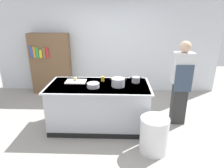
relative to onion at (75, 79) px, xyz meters
The scene contains 12 objects.
ground_plane 1.09m from the onion, 20.35° to the right, with size 10.00×10.00×0.00m, color #9E9991.
back_wall 2.05m from the onion, 75.50° to the left, with size 6.40×0.12×3.00m, color silver.
counter_island 0.72m from the onion, 20.40° to the right, with size 1.98×0.98×0.90m.
cutting_board 0.06m from the onion, 52.41° to the right, with size 0.40×0.28×0.02m, color silver.
onion is the anchor object (origin of this frame).
stock_pot 0.90m from the onion, 15.80° to the right, with size 0.32×0.25×0.16m.
sauce_pan 1.22m from the onion, ahead, with size 0.23×0.16×0.12m.
mixing_bowl 0.52m from the onion, 38.13° to the right, with size 0.23×0.23×0.08m, color #B7BABF.
juice_cup 0.56m from the onion, ahead, with size 0.07×0.07×0.10m, color yellow.
trash_bin 1.86m from the onion, 32.52° to the right, with size 0.47×0.47×0.62m, color white.
person_chef 2.13m from the onion, ahead, with size 0.38×0.25×1.72m.
bookshelf 1.92m from the onion, 122.70° to the left, with size 1.10×0.31×1.70m.
Camera 1 is at (0.38, -3.56, 2.21)m, focal length 31.65 mm.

